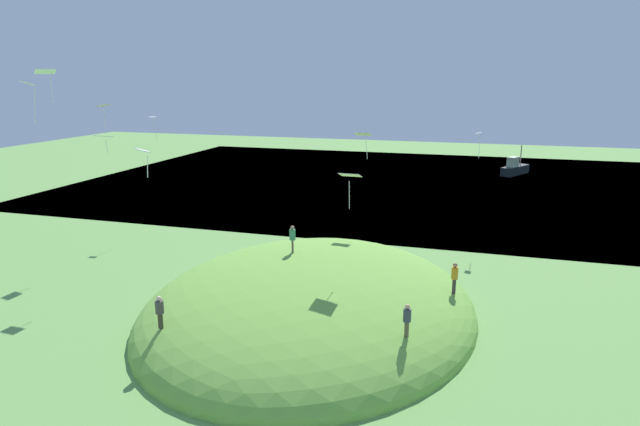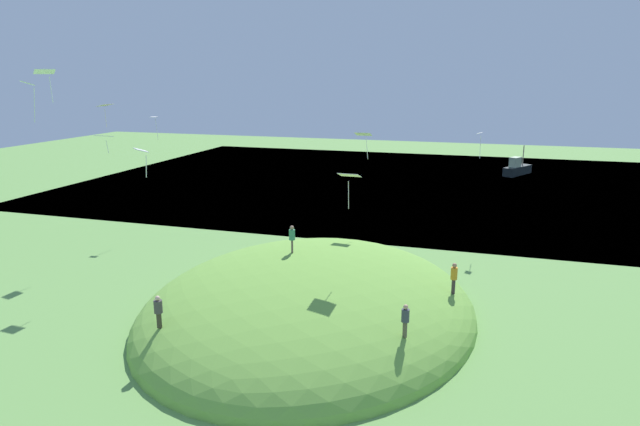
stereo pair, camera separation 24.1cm
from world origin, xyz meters
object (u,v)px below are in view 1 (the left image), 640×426
object	(u,v)px
kite_1	(153,120)
kite_3	(28,86)
kite_5	(104,137)
kite_6	(363,135)
kite_7	(479,136)
person_watching_kites	(292,236)
person_on_hilltop	(407,316)
person_near_shore	(160,308)
boat_on_lake	(515,169)
kite_8	(143,152)
kite_0	(350,176)
person_walking_path	(455,274)
kite_2	(104,106)
kite_4	(46,73)

from	to	relation	value
kite_1	kite_3	size ratio (longest dim) A/B	1.01
kite_5	kite_6	distance (m)	18.03
kite_6	kite_7	bearing A→B (deg)	131.99
person_watching_kites	kite_5	bearing A→B (deg)	-115.15
person_on_hilltop	kite_5	bearing A→B (deg)	27.42
person_near_shore	kite_1	world-z (taller)	kite_1
boat_on_lake	kite_1	world-z (taller)	kite_1
kite_5	kite_8	xyz separation A→B (m)	(9.44, 9.39, 0.54)
person_watching_kites	kite_6	size ratio (longest dim) A/B	0.86
person_watching_kites	person_on_hilltop	xyz separation A→B (m)	(7.03, 8.08, -1.26)
kite_0	person_walking_path	bearing A→B (deg)	99.71
kite_5	boat_on_lake	bearing A→B (deg)	151.12
person_near_shore	kite_5	bearing A→B (deg)	-30.69
kite_1	kite_6	size ratio (longest dim) A/B	1.04
person_on_hilltop	kite_8	size ratio (longest dim) A/B	1.18
kite_7	kite_0	bearing A→B (deg)	-19.72
kite_3	kite_8	xyz separation A→B (m)	(0.80, 6.76, -2.90)
person_watching_kites	person_near_shore	size ratio (longest dim) A/B	1.02
person_near_shore	kite_0	bearing A→B (deg)	-120.41
person_on_hilltop	boat_on_lake	bearing A→B (deg)	-50.46
person_watching_kites	person_walking_path	xyz separation A→B (m)	(0.43, 9.84, -1.32)
person_watching_kites	kite_8	world-z (taller)	kite_8
kite_2	person_on_hilltop	bearing A→B (deg)	63.06
person_walking_path	kite_0	size ratio (longest dim) A/B	0.92
kite_2	kite_8	world-z (taller)	kite_2
person_watching_kites	kite_5	xyz separation A→B (m)	(-0.35, -13.34, 5.63)
person_near_shore	kite_3	xyz separation A→B (m)	(-0.92, -7.11, 10.49)
person_on_hilltop	person_near_shore	size ratio (longest dim) A/B	0.97
person_watching_kites	person_near_shore	distance (m)	9.98
kite_4	kite_7	distance (m)	32.64
boat_on_lake	person_near_shore	distance (m)	64.19
kite_2	kite_3	xyz separation A→B (m)	(14.20, 6.68, 1.77)
kite_0	kite_5	xyz separation A→B (m)	(-1.79, -17.28, 1.49)
person_watching_kites	person_on_hilltop	size ratio (longest dim) A/B	1.06
kite_8	person_near_shore	bearing A→B (deg)	71.01
person_watching_kites	kite_8	bearing A→B (deg)	-47.11
kite_7	kite_6	bearing A→B (deg)	-48.01
person_near_shore	kite_7	bearing A→B (deg)	-104.71
kite_1	kite_6	world-z (taller)	kite_1
person_near_shore	kite_3	distance (m)	12.70
person_watching_kites	kite_0	distance (m)	5.90
person_watching_kites	person_walking_path	bearing A→B (deg)	63.83
person_on_hilltop	kite_3	xyz separation A→B (m)	(1.26, -18.78, 10.34)
person_watching_kites	kite_1	size ratio (longest dim) A/B	0.83
kite_1	person_watching_kites	bearing A→B (deg)	54.11
person_near_shore	kite_5	size ratio (longest dim) A/B	1.38
person_on_hilltop	kite_3	size ratio (longest dim) A/B	0.79
kite_0	kite_1	size ratio (longest dim) A/B	0.96
person_walking_path	kite_1	bearing A→B (deg)	-150.90
person_walking_path	kite_6	distance (m)	14.01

